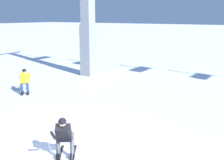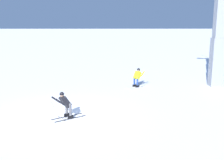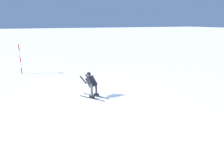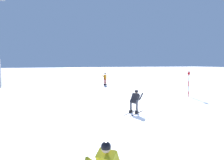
% 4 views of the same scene
% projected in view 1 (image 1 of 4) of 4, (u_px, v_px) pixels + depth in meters
% --- Properties ---
extents(ground_plane, '(260.00, 260.00, 0.00)m').
position_uv_depth(ground_plane, '(43.00, 158.00, 8.48)').
color(ground_plane, white).
extents(skier_carving_main, '(1.45, 1.72, 1.55)m').
position_uv_depth(skier_carving_main, '(64.00, 136.00, 8.13)').
color(skier_carving_main, black).
rests_on(skier_carving_main, ground_plane).
extents(lift_tower_near, '(0.86, 3.01, 11.26)m').
position_uv_depth(lift_tower_near, '(88.00, 8.00, 19.26)').
color(lift_tower_near, gray).
rests_on(lift_tower_near, ground_plane).
extents(skier_distant_downhill, '(1.49, 1.53, 1.49)m').
position_uv_depth(skier_distant_downhill, '(25.00, 80.00, 15.25)').
color(skier_distant_downhill, white).
rests_on(skier_distant_downhill, ground_plane).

